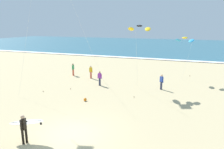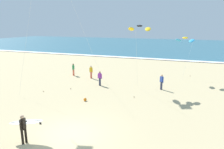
# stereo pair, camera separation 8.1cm
# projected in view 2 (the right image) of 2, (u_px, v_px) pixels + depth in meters

# --- Properties ---
(ground_plane) EXTENTS (160.00, 160.00, 0.00)m
(ground_plane) POSITION_uv_depth(u_px,v_px,m) (72.00, 133.00, 12.67)
(ground_plane) COLOR tan
(ocean_water) EXTENTS (160.00, 60.00, 0.08)m
(ocean_water) POSITION_uv_depth(u_px,v_px,m) (169.00, 45.00, 67.00)
(ocean_water) COLOR #2D6075
(ocean_water) RESTS_ON ground
(shoreline_foam) EXTENTS (160.00, 1.58, 0.01)m
(shoreline_foam) POSITION_uv_depth(u_px,v_px,m) (154.00, 59.00, 39.96)
(shoreline_foam) COLOR white
(shoreline_foam) RESTS_ON ocean_water
(surfer_lead) EXTENTS (2.07, 1.18, 1.71)m
(surfer_lead) POSITION_uv_depth(u_px,v_px,m) (24.00, 125.00, 11.52)
(surfer_lead) COLOR black
(surfer_lead) RESTS_ON ground
(kite_arc_charcoal_mid) EXTENTS (2.33, 3.75, 6.47)m
(kite_arc_charcoal_mid) POSITION_uv_depth(u_px,v_px,m) (139.00, 28.00, 20.38)
(kite_arc_charcoal_mid) COLOR yellow
(kite_arc_charcoal_mid) RESTS_ON ground
(kite_arc_golden_far) EXTENTS (2.32, 3.47, 5.14)m
(kite_arc_golden_far) POSITION_uv_depth(u_px,v_px,m) (185.00, 40.00, 23.50)
(kite_arc_golden_far) COLOR #2D99DB
(kite_arc_golden_far) RESTS_ON ground
(bystander_yellow_top) EXTENTS (0.49, 0.25, 1.59)m
(bystander_yellow_top) POSITION_uv_depth(u_px,v_px,m) (91.00, 72.00, 25.52)
(bystander_yellow_top) COLOR #D8593F
(bystander_yellow_top) RESTS_ON ground
(bystander_green_top) EXTENTS (0.23, 0.49, 1.59)m
(bystander_green_top) POSITION_uv_depth(u_px,v_px,m) (73.00, 69.00, 26.93)
(bystander_green_top) COLOR #D8593F
(bystander_green_top) RESTS_ON ground
(bystander_purple_top) EXTENTS (0.50, 0.22, 1.59)m
(bystander_purple_top) POSITION_uv_depth(u_px,v_px,m) (100.00, 78.00, 22.49)
(bystander_purple_top) COLOR #2D334C
(bystander_purple_top) RESTS_ON ground
(bystander_blue_top) EXTENTS (0.41, 0.34, 1.59)m
(bystander_blue_top) POSITION_uv_depth(u_px,v_px,m) (162.00, 82.00, 21.05)
(bystander_blue_top) COLOR #2D334C
(bystander_blue_top) RESTS_ON ground
(beach_ball) EXTENTS (0.28, 0.28, 0.28)m
(beach_ball) POSITION_uv_depth(u_px,v_px,m) (85.00, 99.00, 18.01)
(beach_ball) COLOR orange
(beach_ball) RESTS_ON ground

